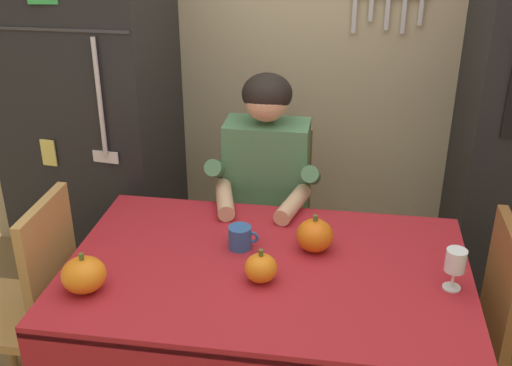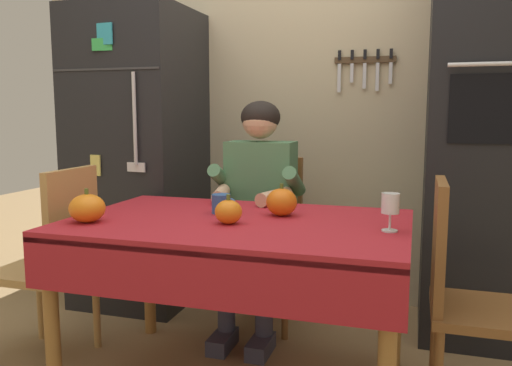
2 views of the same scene
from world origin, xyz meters
The scene contains 11 objects.
back_wall_assembly centered at (0.05, 1.35, 1.30)m, with size 3.70×0.13×2.60m.
refrigerator centered at (-0.95, 0.96, 0.90)m, with size 0.68×0.71×1.80m.
dining_table centered at (0.00, 0.08, 0.66)m, with size 1.40×0.90×0.74m.
chair_behind_person centered at (-0.09, 0.87, 0.51)m, with size 0.40×0.40×0.93m.
seated_person centered at (-0.09, 0.68, 0.74)m, with size 0.47×0.55×1.25m.
chair_left_side centered at (-0.90, 0.08, 0.51)m, with size 0.40×0.40×0.93m.
coffee_mug centered at (-0.11, 0.21, 0.78)m, with size 0.11×0.08×0.09m.
wine_glass centered at (0.62, 0.06, 0.84)m, with size 0.07×0.07×0.15m.
pumpkin_large centered at (0.16, 0.23, 0.80)m, with size 0.13×0.13×0.14m.
pumpkin_medium centered at (-0.57, -0.13, 0.80)m, with size 0.15×0.15×0.14m.
pumpkin_small centered at (-0.01, 0.01, 0.79)m, with size 0.11×0.11×0.12m.
Camera 1 is at (0.25, -1.73, 1.94)m, focal length 44.08 mm.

